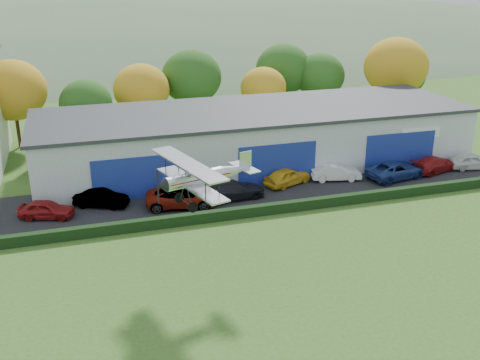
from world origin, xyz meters
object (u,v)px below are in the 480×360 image
object	(u,v)px
car_8	(471,161)
car_4	(287,176)
car_5	(336,172)
car_7	(435,164)
biplane	(202,176)
car_3	(233,190)
car_2	(182,197)
car_1	(101,198)
car_0	(46,209)
hangar	(255,136)
car_6	(396,170)

from	to	relation	value
car_8	car_4	bearing A→B (deg)	96.97
car_5	car_8	distance (m)	13.43
car_7	biplane	distance (m)	27.71
car_3	car_7	distance (m)	19.51
car_3	car_8	xyz separation A→B (m)	(23.26, 0.47, -0.02)
car_2	car_7	distance (m)	23.75
car_2	car_8	xyz separation A→B (m)	(27.49, 0.82, -0.05)
car_2	car_4	xyz separation A→B (m)	(9.62, 2.02, -0.04)
car_4	car_8	bearing A→B (deg)	-116.32
car_2	biplane	size ratio (longest dim) A/B	0.80
car_1	car_3	world-z (taller)	car_3
car_2	car_7	world-z (taller)	car_2
car_3	biplane	distance (m)	13.23
car_1	car_2	size ratio (longest dim) A/B	0.74
car_3	car_4	bearing A→B (deg)	-78.20
car_4	car_5	bearing A→B (deg)	-114.84
car_4	car_0	bearing A→B (deg)	70.91
hangar	car_1	distance (m)	16.48
car_3	car_4	distance (m)	5.64
car_1	car_8	distance (m)	33.57
car_5	car_8	xyz separation A→B (m)	(13.40, -1.01, 0.01)
car_5	car_7	xyz separation A→B (m)	(9.63, -0.72, -0.01)
car_3	car_8	distance (m)	23.27
car_3	car_1	bearing A→B (deg)	76.59
car_5	biplane	size ratio (longest dim) A/B	0.62
car_4	biplane	world-z (taller)	biplane
car_2	car_3	size ratio (longest dim) A/B	1.08
car_5	car_8	bearing A→B (deg)	-82.40
car_0	car_8	size ratio (longest dim) A/B	0.94
car_0	biplane	world-z (taller)	biplane
biplane	hangar	bearing A→B (deg)	47.39
car_0	car_8	distance (m)	37.61
car_6	car_3	bearing A→B (deg)	80.60
car_5	car_6	xyz separation A→B (m)	(5.26, -1.20, 0.04)
car_1	car_3	bearing A→B (deg)	-73.73
car_1	car_4	bearing A→B (deg)	-64.92
car_1	car_7	xyz separation A→B (m)	(29.79, -0.68, 0.03)
car_3	car_7	xyz separation A→B (m)	(19.50, 0.76, -0.04)
hangar	car_3	size ratio (longest dim) A/B	7.77
car_7	biplane	bearing A→B (deg)	100.82
hangar	car_2	size ratio (longest dim) A/B	7.18
car_8	car_6	bearing A→B (deg)	102.10
car_2	hangar	bearing A→B (deg)	-36.14
hangar	car_1	world-z (taller)	hangar
biplane	car_6	bearing A→B (deg)	13.21
car_2	car_8	world-z (taller)	car_2
car_8	biplane	world-z (taller)	biplane
car_6	biplane	world-z (taller)	biplane
car_3	biplane	xyz separation A→B (m)	(-5.00, -10.89, 5.61)
biplane	car_3	bearing A→B (deg)	49.51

